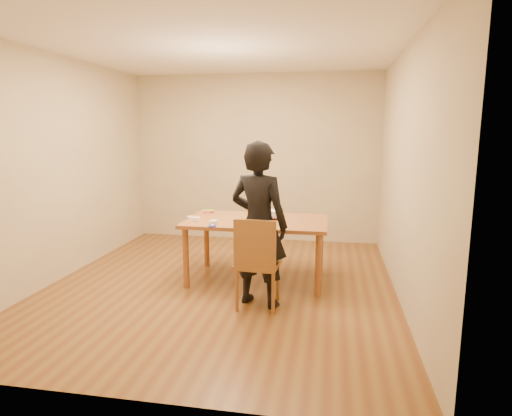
% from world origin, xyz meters
% --- Properties ---
extents(room_shell, '(4.00, 4.50, 2.70)m').
position_xyz_m(room_shell, '(0.00, 0.34, 1.35)').
color(room_shell, brown).
rests_on(room_shell, ground).
extents(dining_table, '(1.68, 1.00, 0.04)m').
position_xyz_m(dining_table, '(0.38, 0.25, 0.73)').
color(dining_table, brown).
rests_on(dining_table, floor).
extents(dining_chair, '(0.46, 0.46, 0.04)m').
position_xyz_m(dining_chair, '(0.53, -0.53, 0.45)').
color(dining_chair, brown).
rests_on(dining_chair, floor).
extents(cake_plate, '(0.28, 0.28, 0.02)m').
position_xyz_m(cake_plate, '(0.55, 0.36, 0.76)').
color(cake_plate, '#AF230B').
rests_on(cake_plate, dining_table).
extents(cake, '(0.20, 0.20, 0.06)m').
position_xyz_m(cake, '(0.55, 0.36, 0.80)').
color(cake, white).
rests_on(cake, cake_plate).
extents(frosting_dome, '(0.19, 0.19, 0.03)m').
position_xyz_m(frosting_dome, '(0.55, 0.36, 0.85)').
color(frosting_dome, white).
rests_on(frosting_dome, cake).
extents(frosting_tub, '(0.08, 0.08, 0.07)m').
position_xyz_m(frosting_tub, '(0.37, -0.05, 0.79)').
color(frosting_tub, white).
rests_on(frosting_tub, dining_table).
extents(frosting_lid, '(0.09, 0.09, 0.01)m').
position_xyz_m(frosting_lid, '(-0.04, -0.21, 0.75)').
color(frosting_lid, '#1821A0').
rests_on(frosting_lid, dining_table).
extents(frosting_dollop, '(0.04, 0.04, 0.02)m').
position_xyz_m(frosting_dollop, '(-0.04, -0.21, 0.77)').
color(frosting_dollop, white).
rests_on(frosting_dollop, frosting_lid).
extents(ramekin_green, '(0.09, 0.09, 0.04)m').
position_xyz_m(ramekin_green, '(-0.06, -0.10, 0.77)').
color(ramekin_green, white).
rests_on(ramekin_green, dining_table).
extents(ramekin_yellow, '(0.09, 0.09, 0.04)m').
position_xyz_m(ramekin_yellow, '(-0.31, 0.05, 0.77)').
color(ramekin_yellow, white).
rests_on(ramekin_yellow, dining_table).
extents(ramekin_multi, '(0.07, 0.07, 0.04)m').
position_xyz_m(ramekin_multi, '(-0.41, 0.14, 0.77)').
color(ramekin_multi, white).
rests_on(ramekin_multi, dining_table).
extents(candy_box_pink, '(0.14, 0.10, 0.02)m').
position_xyz_m(candy_box_pink, '(-0.30, 0.55, 0.76)').
color(candy_box_pink, '#D53272').
rests_on(candy_box_pink, dining_table).
extents(candy_box_green, '(0.14, 0.08, 0.02)m').
position_xyz_m(candy_box_green, '(-0.30, 0.55, 0.78)').
color(candy_box_green, green).
rests_on(candy_box_green, candy_box_pink).
extents(spatula, '(0.15, 0.13, 0.01)m').
position_xyz_m(spatula, '(0.29, -0.24, 0.76)').
color(spatula, black).
rests_on(spatula, dining_table).
extents(person, '(0.71, 0.57, 1.70)m').
position_xyz_m(person, '(0.53, -0.48, 0.85)').
color(person, black).
rests_on(person, floor).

